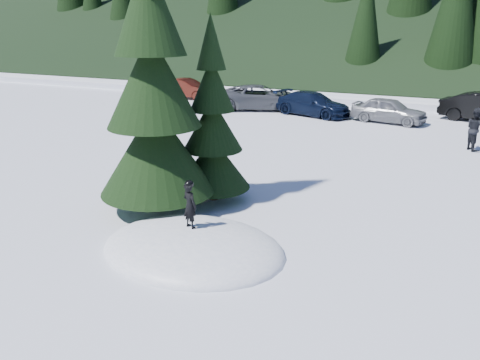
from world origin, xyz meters
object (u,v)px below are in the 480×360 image
at_px(spruce_short, 212,131).
at_px(car_4, 389,110).
at_px(car_1, 186,88).
at_px(car_2, 260,97).
at_px(car_0, 153,85).
at_px(child_skier, 190,206).
at_px(adult_0, 476,129).
at_px(car_3, 313,104).
at_px(spruce_tall, 153,93).

relative_size(spruce_short, car_4, 1.36).
xyz_separation_m(car_1, car_4, (14.54, -2.82, -0.03)).
height_order(car_1, car_2, car_2).
xyz_separation_m(spruce_short, car_0, (-15.22, 18.04, -1.41)).
bearing_deg(car_0, spruce_short, -121.19).
relative_size(car_0, car_4, 1.03).
height_order(child_skier, car_4, child_skier).
distance_m(spruce_short, adult_0, 12.22).
height_order(child_skier, adult_0, adult_0).
bearing_deg(car_1, car_3, -104.44).
distance_m(spruce_tall, car_0, 24.23).
bearing_deg(car_4, car_3, 96.75).
xyz_separation_m(adult_0, car_1, (-18.74, 7.33, -0.19)).
bearing_deg(adult_0, car_3, 32.52).
bearing_deg(car_1, adult_0, -111.77).
bearing_deg(spruce_tall, adult_0, 54.52).
height_order(child_skier, car_0, child_skier).
bearing_deg(adult_0, spruce_tall, 116.28).
xyz_separation_m(spruce_tall, adult_0, (8.06, 11.31, -2.43)).
bearing_deg(adult_0, car_0, 41.69).
xyz_separation_m(spruce_tall, car_1, (-10.68, 18.64, -2.62)).
xyz_separation_m(adult_0, car_2, (-12.12, 5.33, -0.14)).
xyz_separation_m(adult_0, car_0, (-22.27, 8.14, -0.20)).
xyz_separation_m(spruce_short, car_4, (2.86, 14.41, -1.43)).
bearing_deg(adult_0, car_2, 38.03).
bearing_deg(spruce_tall, car_4, 76.29).
bearing_deg(car_4, spruce_tall, 176.64).
distance_m(adult_0, car_3, 9.79).
height_order(spruce_tall, child_skier, spruce_tall).
bearing_deg(car_1, child_skier, -148.27).
xyz_separation_m(spruce_tall, car_4, (3.86, 15.81, -2.65)).
bearing_deg(car_1, car_4, -101.39).
relative_size(car_3, car_4, 1.18).
height_order(spruce_short, adult_0, spruce_short).
height_order(adult_0, car_2, adult_0).
bearing_deg(car_3, child_skier, -155.85).
relative_size(spruce_short, car_0, 1.32).
relative_size(child_skier, car_2, 0.20).
bearing_deg(car_4, adult_0, -126.67).
xyz_separation_m(child_skier, car_1, (-12.72, 20.25, -0.33)).
distance_m(adult_0, car_1, 20.12).
height_order(car_0, car_1, car_1).
relative_size(spruce_short, child_skier, 4.90).
xyz_separation_m(spruce_tall, spruce_short, (1.00, 1.40, -1.22)).
bearing_deg(car_4, car_2, 94.44).
bearing_deg(car_0, car_3, -85.07).
bearing_deg(car_0, car_4, -82.69).
relative_size(car_0, car_1, 0.95).
distance_m(car_0, car_2, 10.54).
bearing_deg(car_2, spruce_tall, 171.38).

